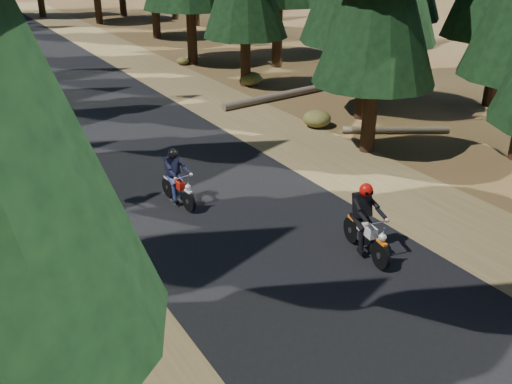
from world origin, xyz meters
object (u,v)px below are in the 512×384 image
Objects in this scene: log_far at (396,130)px; log_near at (274,97)px; rider_follow at (178,187)px; rider_lead at (366,233)px.

log_near is at bearing 134.22° from log_far.
log_near is at bearing -141.99° from rider_follow.
rider_follow is at bearing -142.75° from log_near.
rider_follow is (-7.66, -7.27, 0.35)m from log_near.
rider_lead reaches higher than log_near.
log_near is 1.36× the size of log_far.
log_near is 3.01× the size of rider_follow.
rider_lead is 1.12× the size of rider_follow.
log_near reaches higher than log_far.
rider_lead is at bearing -107.01° from log_far.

